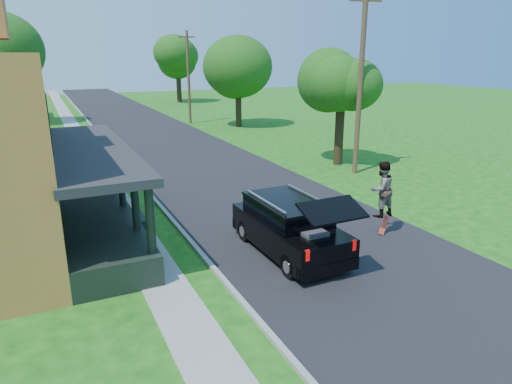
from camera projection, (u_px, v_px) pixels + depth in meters
name	position (u px, v px, depth m)	size (l,w,h in m)	color
ground	(352.00, 263.00, 14.07)	(140.00, 140.00, 0.00)	#134D0F
street	(175.00, 148.00, 31.36)	(8.00, 120.00, 0.02)	black
curb	(114.00, 153.00, 29.69)	(0.15, 120.00, 0.12)	gray
sidewalk	(89.00, 155.00, 29.06)	(1.30, 120.00, 0.03)	gray
front_walk	(13.00, 245.00, 15.35)	(6.50, 1.20, 0.03)	gray
black_suv	(289.00, 227.00, 14.52)	(2.01, 5.07, 2.35)	black
skateboarder	(382.00, 189.00, 15.80)	(1.00, 0.80, 1.97)	black
skateboard	(384.00, 226.00, 16.22)	(0.62, 0.35, 0.64)	red
tree_left_far	(2.00, 51.00, 39.62)	(6.41, 6.40, 9.63)	black
tree_right_near	(341.00, 81.00, 25.31)	(4.52, 4.25, 6.94)	black
tree_right_mid	(238.00, 66.00, 38.94)	(7.17, 7.29, 8.22)	black
tree_right_far	(177.00, 55.00, 59.24)	(7.59, 7.23, 9.18)	black
utility_pole_near	(360.00, 82.00, 23.31)	(1.64, 0.53, 9.31)	#453120
utility_pole_far	(188.00, 77.00, 41.18)	(1.51, 0.29, 8.18)	#453120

